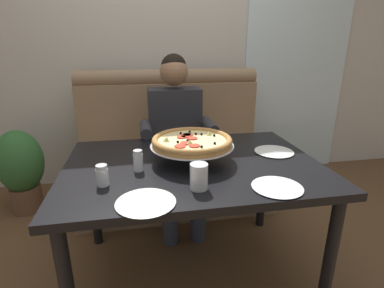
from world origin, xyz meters
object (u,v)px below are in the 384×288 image
(booth_bench, at_px, (173,157))
(drinking_glass, at_px, (199,178))
(diner_main, at_px, (176,132))
(shaker_parmesan, at_px, (138,162))
(dining_table, at_px, (193,176))
(pizza, at_px, (192,142))
(potted_plant, at_px, (21,168))
(plate_far_side, at_px, (146,201))
(plate_near_right, at_px, (274,151))
(plate_near_left, at_px, (277,186))
(shaker_pepper_flakes, at_px, (102,177))

(booth_bench, relative_size, drinking_glass, 13.69)
(diner_main, height_order, shaker_parmesan, diner_main)
(dining_table, bearing_deg, pizza, 86.24)
(dining_table, height_order, potted_plant, dining_table)
(plate_far_side, bearing_deg, shaker_parmesan, 94.06)
(drinking_glass, bearing_deg, pizza, 84.55)
(diner_main, relative_size, shaker_parmesan, 11.70)
(pizza, bearing_deg, shaker_parmesan, -163.91)
(potted_plant, bearing_deg, shaker_parmesan, -47.00)
(plate_far_side, bearing_deg, drinking_glass, 20.31)
(plate_near_right, height_order, drinking_glass, drinking_glass)
(plate_far_side, distance_m, drinking_glass, 0.26)
(plate_near_left, bearing_deg, dining_table, 131.14)
(dining_table, xyz_separation_m, plate_near_right, (0.50, 0.07, 0.09))
(booth_bench, xyz_separation_m, dining_table, (0.00, -0.95, 0.25))
(dining_table, relative_size, shaker_parmesan, 12.44)
(drinking_glass, distance_m, potted_plant, 1.80)
(shaker_pepper_flakes, bearing_deg, potted_plant, 124.41)
(drinking_glass, height_order, potted_plant, drinking_glass)
(plate_near_left, distance_m, potted_plant, 2.08)
(plate_near_right, bearing_deg, potted_plant, 152.79)
(dining_table, height_order, plate_far_side, plate_far_side)
(shaker_pepper_flakes, height_order, potted_plant, shaker_pepper_flakes)
(shaker_parmesan, xyz_separation_m, shaker_pepper_flakes, (-0.16, -0.14, -0.00))
(pizza, relative_size, drinking_glass, 3.85)
(diner_main, bearing_deg, plate_far_side, -103.85)
(plate_near_right, distance_m, potted_plant, 1.99)
(booth_bench, height_order, shaker_parmesan, booth_bench)
(pizza, bearing_deg, plate_near_right, 4.88)
(shaker_pepper_flakes, relative_size, plate_near_right, 0.43)
(dining_table, bearing_deg, diner_main, 90.16)
(dining_table, height_order, plate_near_left, plate_near_left)
(dining_table, relative_size, diner_main, 1.06)
(plate_near_right, bearing_deg, diner_main, 129.56)
(potted_plant, bearing_deg, diner_main, -13.05)
(pizza, bearing_deg, plate_near_left, -51.09)
(booth_bench, bearing_deg, potted_plant, 179.01)
(booth_bench, distance_m, pizza, 1.02)
(diner_main, bearing_deg, plate_near_left, -73.08)
(booth_bench, bearing_deg, plate_far_side, -101.25)
(dining_table, distance_m, plate_near_right, 0.51)
(booth_bench, bearing_deg, shaker_pepper_flakes, -111.56)
(dining_table, bearing_deg, shaker_pepper_flakes, -156.85)
(pizza, height_order, potted_plant, pizza)
(booth_bench, xyz_separation_m, plate_far_side, (-0.27, -1.34, 0.34))
(pizza, distance_m, potted_plant, 1.63)
(plate_near_right, distance_m, drinking_glass, 0.65)
(booth_bench, relative_size, plate_near_right, 7.03)
(shaker_parmesan, xyz_separation_m, plate_near_left, (0.60, -0.30, -0.04))
(plate_near_right, height_order, potted_plant, plate_near_right)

